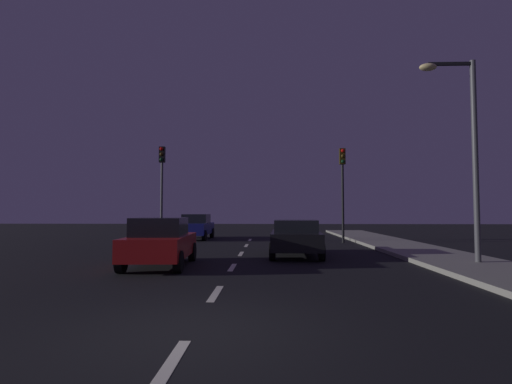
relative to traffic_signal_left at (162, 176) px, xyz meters
name	(u,v)px	position (x,y,z in m)	size (l,w,h in m)	color
ground_plane	(234,265)	(4.93, -8.82, -3.78)	(80.00, 80.00, 0.00)	black
sidewalk_curb_right	(465,263)	(12.43, -8.82, -3.70)	(3.00, 40.00, 0.15)	gray
lane_stripe_nearest	(170,364)	(4.93, -17.02, -3.77)	(0.16, 1.60, 0.01)	silver
lane_stripe_second	(216,293)	(4.93, -13.22, -3.77)	(0.16, 1.60, 0.01)	silver
lane_stripe_third	(232,267)	(4.93, -9.42, -3.77)	(0.16, 1.60, 0.01)	silver
lane_stripe_fourth	(241,254)	(4.93, -5.62, -3.77)	(0.16, 1.60, 0.01)	silver
lane_stripe_fifth	(246,245)	(4.93, -1.82, -3.77)	(0.16, 1.60, 0.01)	silver
lane_stripe_sixth	(250,240)	(4.93, 1.98, -3.77)	(0.16, 1.60, 0.01)	silver
traffic_signal_left	(162,176)	(0.00, 0.00, 0.00)	(0.32, 0.38, 5.44)	#4C4C51
traffic_signal_right	(343,177)	(10.23, 0.00, -0.10)	(0.32, 0.38, 5.29)	black
car_stopped_ahead	(296,237)	(7.13, -6.33, -3.04)	(2.11, 4.13, 1.42)	black
car_adjacent_lane	(161,242)	(2.61, -9.31, -3.00)	(2.02, 3.90, 1.56)	#B21919
car_oncoming_far	(196,227)	(1.47, 2.63, -2.99)	(1.90, 3.90, 1.57)	navy
street_lamp_right	(466,140)	(12.44, -9.02, 0.27)	(1.81, 0.36, 6.67)	#4C4C51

